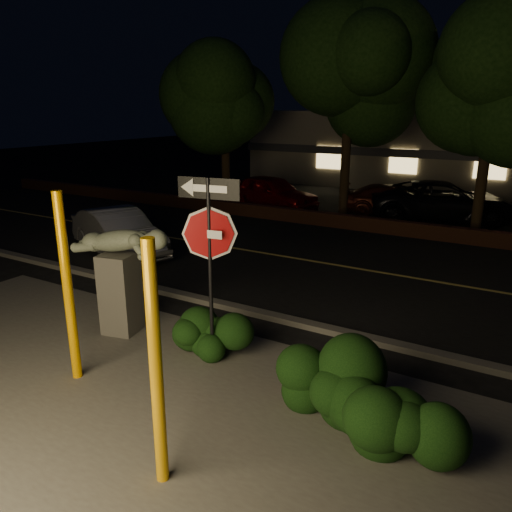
% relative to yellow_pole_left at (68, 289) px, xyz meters
% --- Properties ---
extents(ground, '(90.00, 90.00, 0.00)m').
position_rel_yellow_pole_left_xyz_m(ground, '(1.67, 10.75, -1.53)').
color(ground, black).
rests_on(ground, ground).
extents(patio, '(14.00, 6.00, 0.02)m').
position_rel_yellow_pole_left_xyz_m(patio, '(1.67, -0.25, -1.52)').
color(patio, '#4C4944').
rests_on(patio, ground).
extents(road, '(80.00, 8.00, 0.01)m').
position_rel_yellow_pole_left_xyz_m(road, '(1.67, 7.75, -1.53)').
color(road, black).
rests_on(road, ground).
extents(lane_marking, '(80.00, 0.12, 0.00)m').
position_rel_yellow_pole_left_xyz_m(lane_marking, '(1.67, 7.75, -1.51)').
color(lane_marking, tan).
rests_on(lane_marking, road).
extents(curb, '(80.00, 0.25, 0.12)m').
position_rel_yellow_pole_left_xyz_m(curb, '(1.67, 3.65, -1.47)').
color(curb, '#4C4944').
rests_on(curb, ground).
extents(brick_wall, '(40.00, 0.35, 0.50)m').
position_rel_yellow_pole_left_xyz_m(brick_wall, '(1.67, 12.05, -1.28)').
color(brick_wall, '#472517').
rests_on(brick_wall, ground).
extents(parking_lot, '(40.00, 12.00, 0.01)m').
position_rel_yellow_pole_left_xyz_m(parking_lot, '(1.67, 17.75, -1.53)').
color(parking_lot, black).
rests_on(parking_lot, ground).
extents(building, '(22.00, 10.20, 4.00)m').
position_rel_yellow_pole_left_xyz_m(building, '(1.67, 25.73, 0.47)').
color(building, slate).
rests_on(building, ground).
extents(tree_far_a, '(4.60, 4.60, 7.43)m').
position_rel_yellow_pole_left_xyz_m(tree_far_a, '(-6.33, 13.75, 3.81)').
color(tree_far_a, black).
rests_on(tree_far_a, ground).
extents(tree_far_b, '(5.20, 5.20, 8.41)m').
position_rel_yellow_pole_left_xyz_m(tree_far_b, '(-0.83, 13.95, 4.52)').
color(tree_far_b, black).
rests_on(tree_far_b, ground).
extents(tree_far_c, '(4.80, 4.80, 7.84)m').
position_rel_yellow_pole_left_xyz_m(tree_far_c, '(4.17, 13.55, 4.13)').
color(tree_far_c, black).
rests_on(tree_far_c, ground).
extents(yellow_pole_left, '(0.15, 0.15, 3.07)m').
position_rel_yellow_pole_left_xyz_m(yellow_pole_left, '(0.00, 0.00, 0.00)').
color(yellow_pole_left, '#FFA800').
rests_on(yellow_pole_left, ground).
extents(yellow_pole_right, '(0.15, 0.15, 2.97)m').
position_rel_yellow_pole_left_xyz_m(yellow_pole_right, '(2.75, -1.08, -0.05)').
color(yellow_pole_right, '#EFA80D').
rests_on(yellow_pole_right, ground).
extents(signpost, '(1.07, 0.22, 3.17)m').
position_rel_yellow_pole_left_xyz_m(signpost, '(1.54, 1.62, 0.72)').
color(signpost, black).
rests_on(signpost, ground).
extents(sculpture, '(1.99, 0.92, 2.13)m').
position_rel_yellow_pole_left_xyz_m(sculpture, '(-0.58, 1.65, -0.22)').
color(sculpture, '#4C4944').
rests_on(sculpture, ground).
extents(hedge_center, '(1.86, 1.12, 0.91)m').
position_rel_yellow_pole_left_xyz_m(hedge_center, '(1.55, 1.66, -1.08)').
color(hedge_center, black).
rests_on(hedge_center, ground).
extents(hedge_right, '(2.11, 1.64, 1.22)m').
position_rel_yellow_pole_left_xyz_m(hedge_right, '(3.91, 1.06, -0.92)').
color(hedge_right, black).
rests_on(hedge_right, ground).
extents(hedge_far_right, '(1.46, 0.94, 0.99)m').
position_rel_yellow_pole_left_xyz_m(hedge_far_right, '(5.06, 0.86, -1.04)').
color(hedge_far_right, black).
rests_on(hedge_far_right, ground).
extents(silver_sedan, '(4.31, 2.80, 1.34)m').
position_rel_yellow_pole_left_xyz_m(silver_sedan, '(-4.59, 5.48, -0.86)').
color(silver_sedan, silver).
rests_on(silver_sedan, ground).
extents(parked_car_red, '(4.51, 2.56, 1.45)m').
position_rel_yellow_pole_left_xyz_m(parked_car_red, '(-3.99, 13.74, -0.81)').
color(parked_car_red, '#6A0508').
rests_on(parked_car_red, ground).
extents(parked_car_darkred, '(4.54, 2.81, 1.23)m').
position_rel_yellow_pole_left_xyz_m(parked_car_darkred, '(0.89, 15.10, -0.92)').
color(parked_car_darkred, '#3B120B').
rests_on(parked_car_darkred, ground).
extents(parked_car_dark, '(5.89, 3.96, 1.50)m').
position_rel_yellow_pole_left_xyz_m(parked_car_dark, '(2.74, 15.21, -0.78)').
color(parked_car_dark, black).
rests_on(parked_car_dark, ground).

